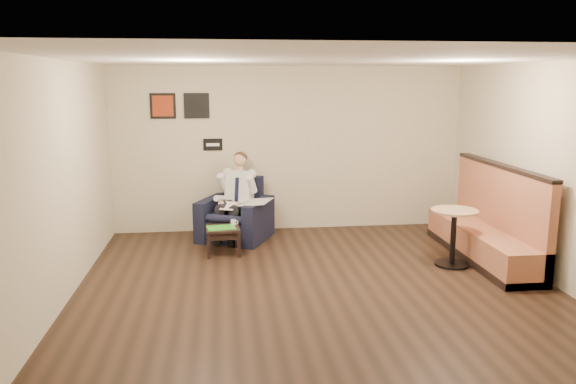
{
  "coord_description": "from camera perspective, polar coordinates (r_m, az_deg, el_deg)",
  "views": [
    {
      "loc": [
        -1.16,
        -6.54,
        2.55
      ],
      "look_at": [
        -0.23,
        1.2,
        1.01
      ],
      "focal_mm": 35.0,
      "sensor_mm": 36.0,
      "label": 1
    }
  ],
  "objects": [
    {
      "name": "art_print_left",
      "position": [
        9.58,
        -12.59,
        8.53
      ],
      "size": [
        0.42,
        0.03,
        0.42
      ],
      "primitive_type": "cube",
      "color": "#993012",
      "rests_on": "wall_back"
    },
    {
      "name": "newspaper",
      "position": [
        8.91,
        -3.26,
        -1.01
      ],
      "size": [
        0.6,
        0.66,
        0.01
      ],
      "primitive_type": "cube",
      "rotation": [
        0.0,
        0.0,
        -0.38
      ],
      "color": "silver",
      "rests_on": "armchair"
    },
    {
      "name": "lap_papers",
      "position": [
        8.96,
        -6.01,
        -1.41
      ],
      "size": [
        0.32,
        0.38,
        0.01
      ],
      "primitive_type": "cube",
      "rotation": [
        0.0,
        0.0,
        -0.36
      ],
      "color": "white",
      "rests_on": "seated_man"
    },
    {
      "name": "cafe_table",
      "position": [
        8.2,
        16.43,
        -4.47
      ],
      "size": [
        0.66,
        0.66,
        0.8
      ],
      "primitive_type": "cylinder",
      "rotation": [
        0.0,
        0.0,
        0.01
      ],
      "color": "tan",
      "rests_on": "ground"
    },
    {
      "name": "wall_front",
      "position": [
        3.9,
        10.87,
        -6.19
      ],
      "size": [
        6.0,
        0.02,
        2.8
      ],
      "primitive_type": "cube",
      "color": "beige",
      "rests_on": "ground"
    },
    {
      "name": "seating_sign",
      "position": [
        9.58,
        -7.65,
        4.8
      ],
      "size": [
        0.32,
        0.02,
        0.2
      ],
      "primitive_type": "cube",
      "color": "black",
      "rests_on": "wall_back"
    },
    {
      "name": "wall_right",
      "position": [
        7.83,
        25.36,
        1.66
      ],
      "size": [
        0.02,
        6.0,
        2.8
      ],
      "primitive_type": "cube",
      "color": "beige",
      "rests_on": "ground"
    },
    {
      "name": "ceiling",
      "position": [
        6.64,
        3.32,
        13.32
      ],
      "size": [
        6.0,
        6.0,
        0.02
      ],
      "primitive_type": "cube",
      "color": "white",
      "rests_on": "wall_back"
    },
    {
      "name": "art_print_right",
      "position": [
        9.54,
        -9.27,
        8.64
      ],
      "size": [
        0.42,
        0.03,
        0.42
      ],
      "primitive_type": "cube",
      "color": "black",
      "rests_on": "wall_back"
    },
    {
      "name": "smartphone",
      "position": [
        8.58,
        -6.39,
        -3.32
      ],
      "size": [
        0.13,
        0.08,
        0.01
      ],
      "primitive_type": "cube",
      "rotation": [
        0.0,
        0.0,
        -0.13
      ],
      "color": "black",
      "rests_on": "side_table"
    },
    {
      "name": "wall_back",
      "position": [
        9.68,
        0.11,
        4.36
      ],
      "size": [
        6.0,
        0.02,
        2.8
      ],
      "primitive_type": "cube",
      "color": "beige",
      "rests_on": "ground"
    },
    {
      "name": "side_table",
      "position": [
        8.49,
        -6.61,
        -4.93
      ],
      "size": [
        0.52,
        0.52,
        0.41
      ],
      "primitive_type": "cube",
      "rotation": [
        0.0,
        0.0,
        0.04
      ],
      "color": "black",
      "rests_on": "ground"
    },
    {
      "name": "seated_man",
      "position": [
        9.04,
        -5.75,
        -0.84
      ],
      "size": [
        0.99,
        1.14,
        1.35
      ],
      "primitive_type": null,
      "rotation": [
        0.0,
        0.0,
        -0.43
      ],
      "color": "silver",
      "rests_on": "armchair"
    },
    {
      "name": "wall_left",
      "position": [
        6.89,
        -22.21,
        0.74
      ],
      "size": [
        0.02,
        6.0,
        2.8
      ],
      "primitive_type": "cube",
      "color": "beige",
      "rests_on": "ground"
    },
    {
      "name": "armchair",
      "position": [
        9.2,
        -5.41,
        -1.79
      ],
      "size": [
        1.35,
        1.35,
        0.99
      ],
      "primitive_type": "cube",
      "rotation": [
        0.0,
        0.0,
        -0.43
      ],
      "color": "black",
      "rests_on": "ground"
    },
    {
      "name": "coffee_mug",
      "position": [
        8.54,
        -5.59,
        -3.1
      ],
      "size": [
        0.08,
        0.08,
        0.09
      ],
      "primitive_type": "cylinder",
      "rotation": [
        0.0,
        0.0,
        0.04
      ],
      "color": "white",
      "rests_on": "side_table"
    },
    {
      "name": "banquette",
      "position": [
        8.59,
        19.25,
        -2.02
      ],
      "size": [
        0.63,
        2.66,
        1.36
      ],
      "primitive_type": "cube",
      "color": "#A96041",
      "rests_on": "ground"
    },
    {
      "name": "green_folder",
      "position": [
        8.42,
        -6.82,
        -3.6
      ],
      "size": [
        0.45,
        0.36,
        0.01
      ],
      "primitive_type": "cube",
      "rotation": [
        0.0,
        0.0,
        0.18
      ],
      "color": "green",
      "rests_on": "side_table"
    },
    {
      "name": "ground",
      "position": [
        7.11,
        3.06,
        -9.84
      ],
      "size": [
        6.0,
        6.0,
        0.0
      ],
      "primitive_type": "plane",
      "color": "black",
      "rests_on": "ground"
    }
  ]
}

